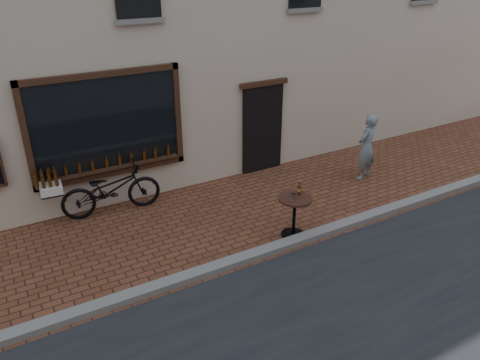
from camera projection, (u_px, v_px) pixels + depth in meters
ground at (273, 258)px, 8.58m from camera, size 90.00×90.00×0.00m
kerb at (267, 250)px, 8.71m from camera, size 90.00×0.25×0.12m
cargo_bicycle at (109, 189)px, 9.87m from camera, size 2.51×0.90×1.17m
bistro_table at (295, 209)px, 9.03m from camera, size 0.66×0.66×1.13m
pedestrian at (367, 147)px, 11.32m from camera, size 0.69×0.55×1.64m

